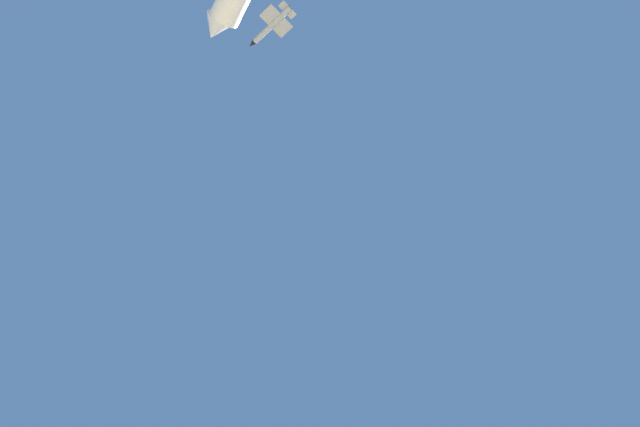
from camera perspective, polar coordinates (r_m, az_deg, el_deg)
The scene contains 1 object.
chase_jet_lead at distance 172.28m, azimuth -4.30°, elevation 16.41°, with size 14.58×10.19×4.00m.
Camera 1 is at (-15.62, 95.80, 2.07)m, focal length 35.92 mm.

